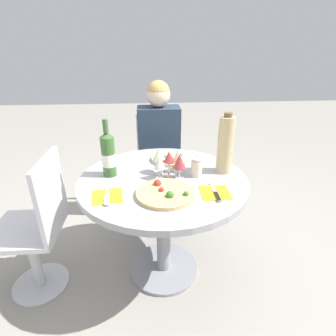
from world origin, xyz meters
TOP-DOWN VIEW (x-y plane):
  - ground_plane at (0.00, 0.00)m, footprint 12.00×12.00m
  - dining_table at (0.00, 0.00)m, footprint 0.98×0.98m
  - chair_behind_diner at (0.01, 0.80)m, footprint 0.38×0.38m
  - seated_diner at (0.01, 0.66)m, footprint 0.34×0.43m
  - chair_empty_side at (-0.74, -0.07)m, footprint 0.38×0.38m
  - pizza_large at (0.00, -0.20)m, footprint 0.30×0.30m
  - pizza_small_far at (0.06, 0.25)m, footprint 0.24×0.24m
  - wine_bottle at (-0.31, 0.06)m, footprint 0.08×0.08m
  - tall_carafe at (0.37, 0.06)m, footprint 0.09×0.09m
  - sugar_shaker at (0.20, 0.01)m, footprint 0.07×0.07m
  - wine_glass_front_right at (0.09, -0.01)m, footprint 0.07×0.07m
  - wine_glass_front_left at (-0.02, -0.01)m, footprint 0.07×0.07m
  - wine_glass_center at (0.04, 0.03)m, footprint 0.07×0.07m
  - wine_glass_back_left at (-0.02, 0.07)m, footprint 0.08×0.08m
  - wine_glass_back_right at (0.09, 0.07)m, footprint 0.06×0.06m
  - place_setting_left at (-0.30, -0.19)m, footprint 0.17×0.19m
  - place_setting_right at (0.26, -0.20)m, footprint 0.15×0.19m

SIDE VIEW (x-z plane):
  - ground_plane at x=0.00m, z-range 0.00..0.00m
  - chair_behind_diner at x=0.01m, z-range -0.01..0.88m
  - chair_empty_side at x=-0.74m, z-range -0.01..0.88m
  - seated_diner at x=0.01m, z-range -0.06..1.12m
  - dining_table at x=0.00m, z-range 0.22..0.93m
  - place_setting_left at x=-0.30m, z-range 0.71..0.72m
  - place_setting_right at x=0.26m, z-range 0.71..0.72m
  - pizza_large at x=0.00m, z-range 0.70..0.75m
  - pizza_small_far at x=0.06m, z-range 0.70..0.75m
  - sugar_shaker at x=0.20m, z-range 0.71..0.83m
  - wine_glass_front_left at x=-0.02m, z-range 0.74..0.89m
  - wine_glass_back_right at x=0.09m, z-range 0.75..0.89m
  - wine_glass_front_right at x=0.09m, z-range 0.74..0.89m
  - wine_glass_back_left at x=-0.02m, z-range 0.75..0.90m
  - wine_glass_center at x=0.04m, z-range 0.75..0.91m
  - wine_bottle at x=-0.31m, z-range 0.68..1.01m
  - tall_carafe at x=0.37m, z-range 0.71..1.07m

